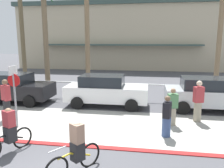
{
  "coord_description": "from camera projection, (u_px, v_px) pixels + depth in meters",
  "views": [
    {
      "loc": [
        2.32,
        -4.81,
        3.57
      ],
      "look_at": [
        0.62,
        6.0,
        1.45
      ],
      "focal_mm": 36.79,
      "sensor_mm": 36.0,
      "label": 1
    }
  ],
  "objects": [
    {
      "name": "pedestrian_2",
      "position": [
        172.0,
        109.0,
        9.61
      ],
      "size": [
        0.45,
        0.38,
        1.6
      ],
      "color": "gray",
      "rests_on": "ground"
    },
    {
      "name": "rail_fence",
      "position": [
        108.0,
        86.0,
        13.78
      ],
      "size": [
        26.43,
        0.08,
        1.04
      ],
      "color": "white",
      "rests_on": "ground"
    },
    {
      "name": "ground_plane",
      "position": [
        112.0,
        94.0,
        15.4
      ],
      "size": [
        80.0,
        80.0,
        0.0
      ],
      "primitive_type": "plane",
      "color": "#4C4C51"
    },
    {
      "name": "pedestrian_3",
      "position": [
        6.0,
        101.0,
        10.35
      ],
      "size": [
        0.48,
        0.43,
        1.84
      ],
      "color": "#232326",
      "rests_on": "ground"
    },
    {
      "name": "cyclist_black_1",
      "position": [
        9.0,
        132.0,
        7.26
      ],
      "size": [
        0.82,
        1.68,
        1.5
      ],
      "color": "black",
      "rests_on": "ground"
    },
    {
      "name": "palm_tree_4",
      "position": [
        222.0,
        3.0,
        16.12
      ],
      "size": [
        2.71,
        3.16,
        8.65
      ],
      "color": "#846B4C",
      "rests_on": "ground"
    },
    {
      "name": "pedestrian_0",
      "position": [
        198.0,
        103.0,
        10.01
      ],
      "size": [
        0.46,
        0.41,
        1.84
      ],
      "color": "gray",
      "rests_on": "ground"
    },
    {
      "name": "sidewalk_strip",
      "position": [
        91.0,
        125.0,
        9.77
      ],
      "size": [
        44.0,
        4.0,
        0.02
      ],
      "primitive_type": "cube",
      "color": "#ADAAA0",
      "rests_on": "ground"
    },
    {
      "name": "stop_sign_bike_lane",
      "position": [
        14.0,
        88.0,
        9.18
      ],
      "size": [
        0.52,
        0.56,
        2.56
      ],
      "color": "gray",
      "rests_on": "ground"
    },
    {
      "name": "building_backdrop",
      "position": [
        125.0,
        36.0,
        31.64
      ],
      "size": [
        26.49,
        12.22,
        8.04
      ],
      "color": "#BCAD8E",
      "rests_on": "ground"
    },
    {
      "name": "palm_tree_1",
      "position": [
        20.0,
        1.0,
        18.97
      ],
      "size": [
        3.34,
        3.58,
        9.03
      ],
      "color": "brown",
      "rests_on": "ground"
    },
    {
      "name": "car_white_2",
      "position": [
        106.0,
        90.0,
        12.48
      ],
      "size": [
        4.4,
        2.02,
        1.69
      ],
      "color": "white",
      "rests_on": "ground"
    },
    {
      "name": "cyclist_yellow_0",
      "position": [
        76.0,
        149.0,
        6.14
      ],
      "size": [
        1.11,
        1.52,
        1.5
      ],
      "color": "black",
      "rests_on": "ground"
    },
    {
      "name": "car_black_1",
      "position": [
        13.0,
        87.0,
        13.2
      ],
      "size": [
        4.4,
        2.02,
        1.69
      ],
      "color": "black",
      "rests_on": "ground"
    },
    {
      "name": "car_silver_3",
      "position": [
        208.0,
        94.0,
        11.64
      ],
      "size": [
        4.4,
        2.02,
        1.69
      ],
      "color": "#B2B7BC",
      "rests_on": "ground"
    },
    {
      "name": "palm_tree_3",
      "position": [
        87.0,
        12.0,
        16.8
      ],
      "size": [
        2.86,
        3.14,
        7.51
      ],
      "color": "#846B4C",
      "rests_on": "ground"
    },
    {
      "name": "pedestrian_1",
      "position": [
        167.0,
        118.0,
        8.45
      ],
      "size": [
        0.4,
        0.46,
        1.57
      ],
      "color": "#384C7A",
      "rests_on": "ground"
    },
    {
      "name": "curb_paint",
      "position": [
        77.0,
        146.0,
        7.83
      ],
      "size": [
        44.0,
        0.24,
        0.03
      ],
      "primitive_type": "cube",
      "color": "maroon",
      "rests_on": "ground"
    },
    {
      "name": "palm_tree_2",
      "position": [
        45.0,
        13.0,
        15.72
      ],
      "size": [
        2.91,
        3.42,
        6.98
      ],
      "color": "#756047",
      "rests_on": "ground"
    }
  ]
}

